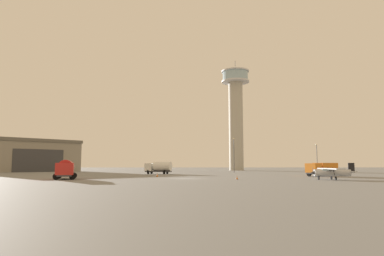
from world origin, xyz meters
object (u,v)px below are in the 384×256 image
truck_fuel_tanker_red (66,169)px  light_post_east (234,152)px  airplane_silver (333,172)px  truck_box_orange (322,168)px  truck_fuel_tanker_white (159,167)px  light_post_west (317,155)px  traffic_cone_near_right (237,177)px  control_tower (236,110)px  traffic_cone_near_left (157,175)px

truck_fuel_tanker_red → light_post_east: size_ratio=0.70×
airplane_silver → truck_fuel_tanker_red: (-41.51, 2.46, 0.48)m
truck_box_orange → truck_fuel_tanker_white: (-33.34, 16.16, 0.14)m
truck_fuel_tanker_red → light_post_west: bearing=116.7°
airplane_silver → truck_fuel_tanker_red: size_ratio=1.25×
traffic_cone_near_right → truck_box_orange: bearing=35.7°
truck_fuel_tanker_white → traffic_cone_near_right: truck_fuel_tanker_white is taller
light_post_west → control_tower: bearing=139.3°
airplane_silver → truck_fuel_tanker_white: truck_fuel_tanker_white is taller
traffic_cone_near_left → traffic_cone_near_right: 17.03m
light_post_west → traffic_cone_near_right: (-34.76, -57.74, -5.05)m
airplane_silver → light_post_west: (20.27, 59.05, 4.15)m
truck_box_orange → truck_fuel_tanker_red: (-45.72, -12.29, 0.15)m
airplane_silver → truck_fuel_tanker_white: bearing=-43.0°
airplane_silver → traffic_cone_near_left: size_ratio=11.83×
truck_fuel_tanker_white → traffic_cone_near_right: (14.64, -29.61, -1.38)m
light_post_west → truck_fuel_tanker_red: bearing=-137.5°
truck_box_orange → light_post_west: light_post_west is taller
airplane_silver → traffic_cone_near_left: airplane_silver is taller
truck_box_orange → light_post_east: (-13.05, 30.84, 4.31)m
control_tower → truck_fuel_tanker_white: control_tower is taller
truck_fuel_tanker_red → traffic_cone_near_right: truck_fuel_tanker_red is taller
control_tower → traffic_cone_near_left: 75.41m
airplane_silver → light_post_west: 62.57m
truck_fuel_tanker_white → control_tower: bearing=-101.4°
airplane_silver → truck_box_orange: truck_box_orange is taller
airplane_silver → light_post_east: bearing=-75.3°
traffic_cone_near_right → control_tower: bearing=81.8°
light_post_west → traffic_cone_near_left: (-48.11, -47.18, -4.98)m
light_post_east → traffic_cone_near_right: size_ratio=16.57×
light_post_east → traffic_cone_near_left: light_post_east is taller
airplane_silver → traffic_cone_near_right: size_ratio=14.43×
truck_box_orange → light_post_east: 33.77m
truck_box_orange → truck_fuel_tanker_white: bearing=-55.1°
traffic_cone_near_left → control_tower: bearing=70.0°
truck_fuel_tanker_red → light_post_west: light_post_west is taller
truck_box_orange → traffic_cone_near_right: bearing=6.5°
control_tower → light_post_west: (23.55, -20.27, -18.13)m
truck_fuel_tanker_white → light_post_east: (20.28, 14.68, 4.17)m
control_tower → truck_fuel_tanker_red: bearing=-116.4°
control_tower → airplane_silver: (3.28, -79.32, -22.28)m
control_tower → truck_box_orange: 68.60m
truck_fuel_tanker_white → traffic_cone_near_right: 33.06m
light_post_west → light_post_east: size_ratio=0.90×
light_post_west → light_post_east: (-29.11, -13.45, 0.50)m
truck_fuel_tanker_red → light_post_east: 54.27m
truck_fuel_tanker_white → traffic_cone_near_left: 19.13m
airplane_silver → traffic_cone_near_right: bearing=-1.4°
truck_box_orange → light_post_east: light_post_east is taller
truck_fuel_tanker_white → truck_fuel_tanker_red: truck_fuel_tanker_red is taller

